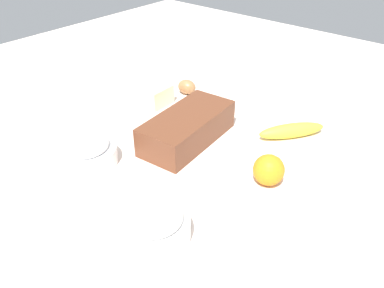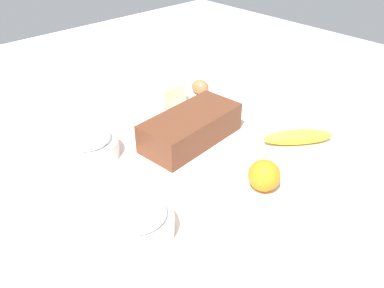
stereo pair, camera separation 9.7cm
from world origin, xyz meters
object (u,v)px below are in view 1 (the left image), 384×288
object	(u,v)px
flour_bowl	(154,224)
butter_block	(157,96)
sugar_bowl	(86,151)
banana	(292,131)
loaf_pan	(187,127)
orange_fruit	(269,170)
egg_near_butter	(187,87)

from	to	relation	value
flour_bowl	butter_block	size ratio (longest dim) A/B	1.56
flour_bowl	sugar_bowl	world-z (taller)	sugar_bowl
banana	flour_bowl	bearing A→B (deg)	177.02
loaf_pan	flour_bowl	world-z (taller)	loaf_pan
flour_bowl	banana	distance (m)	0.51
banana	orange_fruit	bearing A→B (deg)	-165.88
banana	butter_block	world-z (taller)	butter_block
orange_fruit	butter_block	bearing A→B (deg)	76.14
sugar_bowl	orange_fruit	xyz separation A→B (m)	(0.22, -0.38, 0.00)
loaf_pan	butter_block	world-z (taller)	loaf_pan
loaf_pan	banana	distance (m)	0.29
butter_block	egg_near_butter	distance (m)	0.12
orange_fruit	egg_near_butter	distance (m)	0.51
butter_block	flour_bowl	bearing A→B (deg)	-136.10
flour_bowl	egg_near_butter	bearing A→B (deg)	35.19
sugar_bowl	flour_bowl	bearing A→B (deg)	-102.81
banana	butter_block	distance (m)	0.43
flour_bowl	orange_fruit	size ratio (longest dim) A/B	1.93
egg_near_butter	banana	bearing A→B (deg)	-92.97
sugar_bowl	banana	distance (m)	0.55
flour_bowl	butter_block	distance (m)	0.56
orange_fruit	banana	bearing A→B (deg)	14.12
orange_fruit	flour_bowl	bearing A→B (deg)	164.42
flour_bowl	egg_near_butter	size ratio (longest dim) A/B	2.25
sugar_bowl	banana	xyz separation A→B (m)	(0.44, -0.33, -0.01)
sugar_bowl	banana	bearing A→B (deg)	-37.08
sugar_bowl	banana	world-z (taller)	sugar_bowl
butter_block	banana	bearing A→B (deg)	-76.53
sugar_bowl	orange_fruit	distance (m)	0.44
sugar_bowl	banana	size ratio (longest dim) A/B	0.78
orange_fruit	butter_block	size ratio (longest dim) A/B	0.81
loaf_pan	butter_block	xyz separation A→B (m)	(0.10, 0.21, -0.01)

